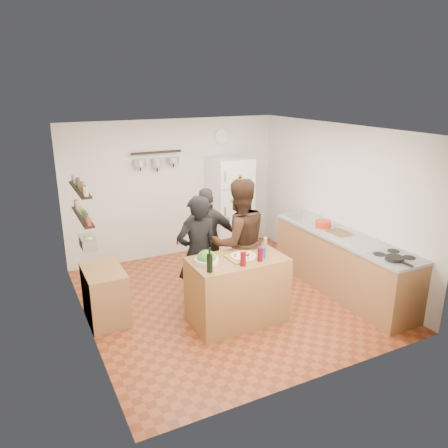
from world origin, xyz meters
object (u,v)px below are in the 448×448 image
person_left (198,254)px  wall_clock (222,136)px  pepper_mill (265,246)px  prep_island (237,290)px  side_table (105,294)px  counter_run (342,264)px  red_bowl (323,224)px  salad_bowl (207,261)px  fridge (230,206)px  skillet (394,258)px  person_back (207,240)px  person_center (239,242)px  wine_bottle (210,263)px  salt_canister (262,253)px

person_left → wall_clock: wall_clock is taller
pepper_mill → person_left: person_left is taller
prep_island → side_table: bearing=151.7°
counter_run → red_bowl: red_bowl is taller
prep_island → salad_bowl: bearing=173.2°
prep_island → side_table: prep_island is taller
salad_bowl → wall_clock: size_ratio=1.02×
prep_island → side_table: (-1.57, 0.85, -0.09)m
salad_bowl → counter_run: (2.29, 0.02, -0.49)m
salad_bowl → fridge: fridge is taller
person_left → skillet: person_left is taller
person_back → side_table: 1.71m
prep_island → person_back: bearing=86.7°
prep_island → fridge: 2.66m
wall_clock → red_bowl: bearing=-72.2°
pepper_mill → side_table: (-2.02, 0.80, -0.63)m
counter_run → wall_clock: wall_clock is taller
prep_island → skillet: size_ratio=5.27×
person_left → person_center: bearing=173.0°
red_bowl → fridge: bearing=110.7°
wine_bottle → side_table: wine_bottle is taller
skillet → red_bowl: (0.05, 1.49, 0.03)m
skillet → red_bowl: red_bowl is taller
counter_run → side_table: counter_run is taller
red_bowl → wall_clock: 2.58m
person_center → skillet: bearing=138.4°
skillet → fridge: (-0.65, 3.35, -0.04)m
salt_canister → side_table: (-1.87, 0.97, -0.62)m
salad_bowl → wine_bottle: 0.29m
wine_bottle → person_left: size_ratio=0.13×
counter_run → wall_clock: (-0.75, 2.63, 1.70)m
person_center → wall_clock: wall_clock is taller
pepper_mill → salt_canister: size_ratio=1.15×
person_center → counter_run: person_center is taller
salt_canister → person_left: 0.93m
wine_bottle → fridge: bearing=58.0°
fridge → salad_bowl: bearing=-123.5°
prep_island → person_back: (0.06, 1.09, 0.35)m
pepper_mill → person_center: person_center is taller
salad_bowl → pepper_mill: pepper_mill is taller
person_left → wall_clock: (1.44, 2.15, 1.31)m
wine_bottle → fridge: fridge is taller
salad_bowl → person_back: person_back is taller
salad_bowl → fridge: bearing=56.5°
salt_canister → wine_bottle: bearing=-172.9°
salad_bowl → red_bowl: 2.28m
person_center → red_bowl: person_center is taller
person_back → skillet: size_ratio=6.80×
skillet → person_center: bearing=135.2°
counter_run → red_bowl: (-0.05, 0.44, 0.52)m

